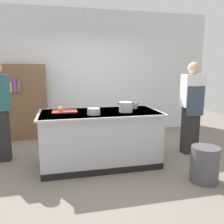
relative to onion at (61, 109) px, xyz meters
The scene contains 11 objects.
ground_plane 1.15m from the onion, ahead, with size 10.00×10.00×0.00m, color slate.
back_wall 2.18m from the onion, 72.60° to the left, with size 6.40×0.12×3.00m, color silver.
counter_island 0.81m from the onion, ahead, with size 1.98×0.98×0.90m.
cutting_board 0.09m from the onion, 28.06° to the left, with size 0.40×0.28×0.02m, color red.
onion is the anchor object (origin of this frame).
stock_pot 1.06m from the onion, 10.82° to the right, with size 0.29×0.22×0.17m.
sauce_pan 1.28m from the onion, ahead, with size 0.21×0.15×0.09m.
mixing_bowl 0.58m from the onion, 31.11° to the right, with size 0.20×0.20×0.10m, color #B7BABF.
trash_bin 2.34m from the onion, 27.98° to the right, with size 0.39×0.39×0.51m, color #4C4C51.
person_chef 2.40m from the onion, ahead, with size 0.38×0.25×1.72m.
bookshelf 1.91m from the onion, 116.41° to the left, with size 1.10×0.31×1.70m.
Camera 1 is at (-0.64, -3.66, 1.59)m, focal length 36.83 mm.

